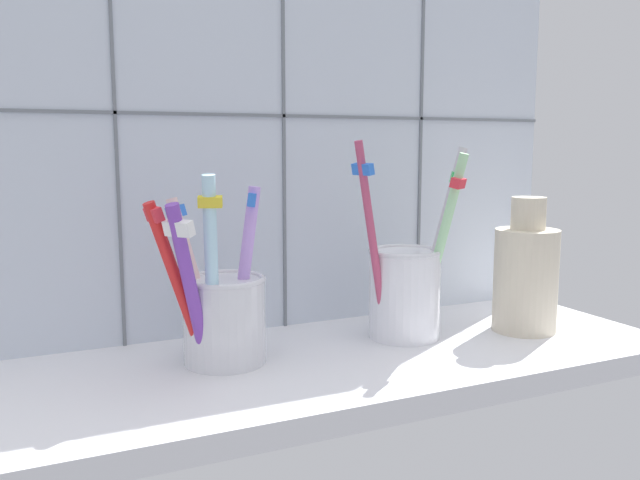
{
  "coord_description": "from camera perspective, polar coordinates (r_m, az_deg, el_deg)",
  "views": [
    {
      "loc": [
        -24.62,
        -50.45,
        20.42
      ],
      "look_at": [
        0.0,
        2.46,
        12.01
      ],
      "focal_mm": 37.21,
      "sensor_mm": 36.0,
      "label": 1
    }
  ],
  "objects": [
    {
      "name": "toothbrush_cup_right",
      "position": [
        0.64,
        7.4,
        -4.05
      ],
      "size": [
        11.52,
        8.5,
        18.83
      ],
      "color": "white",
      "rests_on": "counter_slab"
    },
    {
      "name": "tile_wall_back",
      "position": [
        0.67,
        -3.49,
        9.96
      ],
      "size": [
        64.0,
        2.2,
        45.0
      ],
      "color": "silver",
      "rests_on": "ground"
    },
    {
      "name": "ceramic_vase",
      "position": [
        0.69,
        17.27,
        -2.89
      ],
      "size": [
        6.24,
        6.24,
        13.36
      ],
      "color": "beige",
      "rests_on": "counter_slab"
    },
    {
      "name": "toothbrush_cup_left",
      "position": [
        0.57,
        -8.51,
        -6.01
      ],
      "size": [
        10.47,
        8.56,
        16.25
      ],
      "color": "silver",
      "rests_on": "counter_slab"
    },
    {
      "name": "counter_slab",
      "position": [
        0.59,
        1.02,
        -10.88
      ],
      "size": [
        64.0,
        22.0,
        2.0
      ],
      "primitive_type": "cube",
      "color": "silver",
      "rests_on": "ground"
    }
  ]
}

